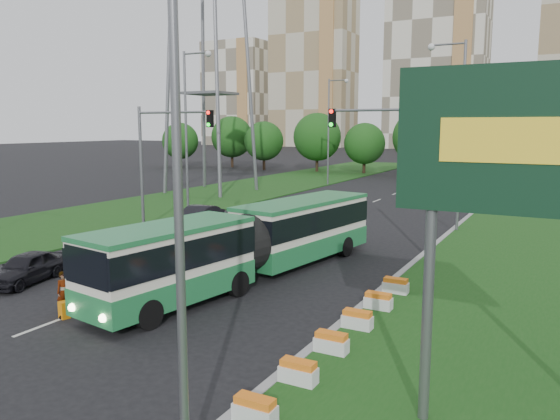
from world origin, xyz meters
The scene contains 18 objects.
ground centered at (0.00, 0.00, 0.00)m, with size 360.00×360.00×0.00m, color black.
median_kerb centered at (6.05, 8.00, 0.09)m, with size 0.30×60.00×0.18m, color gray.
left_verge centered at (-18.00, 25.00, 0.05)m, with size 12.00×110.00×0.10m, color #184714.
lane_markings centered at (-3.00, 20.00, 0.00)m, with size 0.20×100.00×0.01m, color beige, non-canonical shape.
flower_planters centered at (6.70, -2.50, 0.45)m, with size 1.10×11.50×0.60m, color silver, non-canonical shape.
billboard centered at (12.25, -6.00, 6.16)m, with size 6.00×0.37×8.00m.
traffic_mast_median centered at (4.78, 10.00, 5.35)m, with size 5.76×0.32×8.00m.
traffic_mast_left centered at (-10.38, 9.00, 5.35)m, with size 5.76×0.32×8.00m.
street_lamps centered at (-3.00, 10.00, 6.00)m, with size 36.00×60.00×12.00m, color slate, non-canonical shape.
tree_line centered at (10.00, 55.00, 4.50)m, with size 120.00×8.00×9.00m, color #174C14, non-canonical shape.
apartment_tower_west centered at (-65.00, 150.00, 24.00)m, with size 26.00×15.00×48.00m, color #C1B89B.
apartment_tower_cwest centered at (-25.00, 150.00, 26.00)m, with size 28.00×15.00×52.00m, color silver.
midrise_west centered at (-95.00, 150.00, 18.00)m, with size 22.00×14.00×36.00m, color silver.
articulated_bus centered at (0.20, 2.44, 1.67)m, with size 2.59×16.60×2.73m.
car_left_near centered at (-8.03, -2.77, 0.67)m, with size 1.59×3.96×1.35m, color black.
car_left_far centered at (-9.01, 10.91, 0.76)m, with size 1.61×4.63×1.52m, color black.
pedestrian centered at (-3.48, -4.59, 0.77)m, with size 0.56×0.37×1.53m, color gray.
shopping_trolley centered at (-2.96, -5.07, 0.30)m, with size 0.35×0.37×0.61m.
Camera 1 is at (12.62, -17.83, 6.78)m, focal length 35.00 mm.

